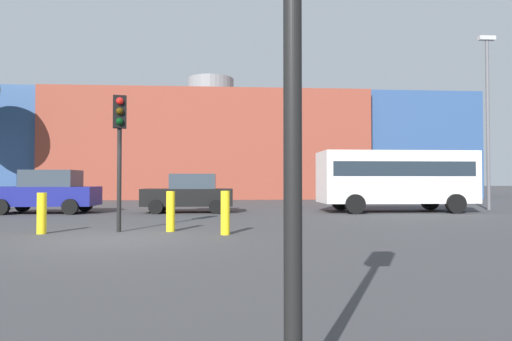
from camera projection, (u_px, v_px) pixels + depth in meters
The scene contains 10 objects.
ground_plane at pixel (112, 239), 10.32m from camera, with size 200.00×200.00×0.00m, color #38383A.
building_backdrop at pixel (211, 149), 37.58m from camera, with size 42.80×12.30×10.33m.
parked_car_1 at pixel (47, 192), 18.61m from camera, with size 4.31×2.11×1.87m.
parked_car_2 at pixel (189, 193), 19.02m from camera, with size 3.94×1.93×1.71m.
white_bus at pixel (395, 176), 19.47m from camera, with size 6.80×2.62×2.72m.
traffic_light_island at pixel (120, 131), 11.86m from camera, with size 0.41×0.40×3.76m.
bollard_yellow_0 at pixel (225, 213), 11.21m from camera, with size 0.24×0.24×1.14m, color yellow.
bollard_yellow_1 at pixel (42, 213), 11.39m from camera, with size 0.24×0.24×1.09m, color yellow.
bollard_yellow_2 at pixel (171, 211), 11.93m from camera, with size 0.24×0.24×1.11m, color yellow.
street_lamp at pixel (488, 112), 20.78m from camera, with size 0.80×0.24×8.44m.
Camera 1 is at (2.77, -10.57, 1.41)m, focal length 30.16 mm.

